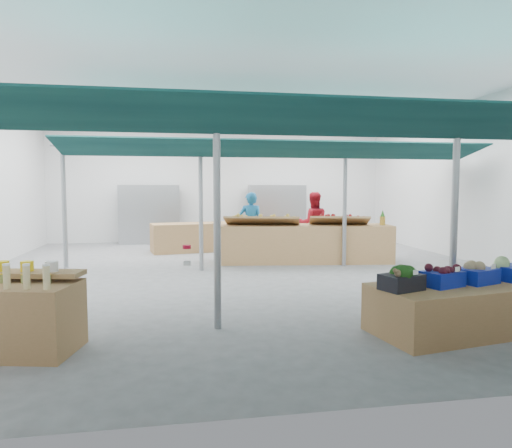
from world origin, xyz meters
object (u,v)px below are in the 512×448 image
(crate_stack, at_px, (476,286))
(vendor_left, at_px, (251,225))
(fruit_counter, at_px, (303,243))
(vendor_right, at_px, (313,224))
(veg_counter, at_px, (487,305))

(crate_stack, xyz_separation_m, vendor_left, (-2.88, 5.74, 0.60))
(fruit_counter, height_order, crate_stack, fruit_counter)
(vendor_right, bearing_deg, vendor_left, 7.35)
(veg_counter, xyz_separation_m, crate_stack, (0.72, 1.23, -0.02))
(fruit_counter, relative_size, vendor_left, 2.50)
(vendor_left, height_order, vendor_right, same)
(vendor_left, bearing_deg, vendor_right, -172.65)
(fruit_counter, bearing_deg, veg_counter, -73.34)
(fruit_counter, height_order, vendor_right, vendor_right)
(veg_counter, xyz_separation_m, fruit_counter, (-0.96, 5.87, 0.16))
(vendor_right, bearing_deg, veg_counter, 100.33)
(veg_counter, distance_m, fruit_counter, 5.95)
(crate_stack, bearing_deg, vendor_left, 116.62)
(veg_counter, bearing_deg, fruit_counter, 89.41)
(crate_stack, distance_m, vendor_right, 5.87)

